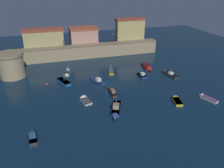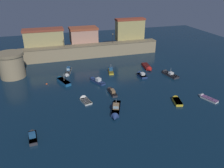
# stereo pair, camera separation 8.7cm
# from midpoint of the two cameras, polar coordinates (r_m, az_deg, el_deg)

# --- Properties ---
(ground_plane) EXTENTS (135.10, 135.10, 0.00)m
(ground_plane) POSITION_cam_midpoint_polar(r_m,az_deg,el_deg) (60.69, -0.26, -0.03)
(ground_plane) COLOR #0C2338
(quay_wall) EXTENTS (49.10, 3.58, 4.64)m
(quay_wall) POSITION_cam_midpoint_polar(r_m,az_deg,el_deg) (81.82, -5.20, 8.35)
(quay_wall) COLOR #9E8966
(quay_wall) RESTS_ON ground
(old_town_backdrop) EXTENTS (43.90, 6.22, 7.98)m
(old_town_backdrop) POSITION_cam_midpoint_polar(r_m,az_deg,el_deg) (83.97, -7.26, 12.41)
(old_town_backdrop) COLOR tan
(old_town_backdrop) RESTS_ON ground
(fortress_tower) EXTENTS (7.41, 7.41, 7.20)m
(fortress_tower) POSITION_cam_midpoint_polar(r_m,az_deg,el_deg) (69.83, -24.00, 4.41)
(fortress_tower) COLOR #9E8966
(fortress_tower) RESTS_ON ground
(quay_lamp_0) EXTENTS (0.32, 0.32, 2.95)m
(quay_lamp_0) POSITION_cam_midpoint_polar(r_m,az_deg,el_deg) (79.39, -12.06, 10.61)
(quay_lamp_0) COLOR black
(quay_lamp_0) RESTS_ON quay_wall
(quay_lamp_1) EXTENTS (0.32, 0.32, 3.30)m
(quay_lamp_1) POSITION_cam_midpoint_polar(r_m,az_deg,el_deg) (82.58, 0.23, 11.85)
(quay_lamp_1) COLOR black
(quay_lamp_1) RESTS_ON quay_wall
(moored_boat_0) EXTENTS (2.59, 4.68, 1.47)m
(moored_boat_0) POSITION_cam_midpoint_polar(r_m,az_deg,el_deg) (54.32, 15.95, -3.89)
(moored_boat_0) COLOR gold
(moored_boat_0) RESTS_ON ground
(moored_boat_1) EXTENTS (4.31, 7.41, 3.18)m
(moored_boat_1) POSITION_cam_midpoint_polar(r_m,az_deg,el_deg) (47.98, 1.02, -6.68)
(moored_boat_1) COLOR navy
(moored_boat_1) RESTS_ON ground
(moored_boat_2) EXTENTS (2.32, 5.23, 2.97)m
(moored_boat_2) POSITION_cam_midpoint_polar(r_m,az_deg,el_deg) (68.74, -0.29, 3.47)
(moored_boat_2) COLOR gold
(moored_boat_2) RESTS_ON ground
(moored_boat_3) EXTENTS (1.62, 4.60, 1.88)m
(moored_boat_3) POSITION_cam_midpoint_polar(r_m,az_deg,el_deg) (43.41, -19.34, -12.20)
(moored_boat_3) COLOR #333338
(moored_boat_3) RESTS_ON ground
(moored_boat_4) EXTENTS (3.90, 6.94, 3.23)m
(moored_boat_4) POSITION_cam_midpoint_polar(r_m,az_deg,el_deg) (63.29, -12.42, 0.88)
(moored_boat_4) COLOR #195689
(moored_boat_4) RESTS_ON ground
(moored_boat_5) EXTENTS (3.16, 7.14, 1.89)m
(moored_boat_5) POSITION_cam_midpoint_polar(r_m,az_deg,el_deg) (68.59, -11.03, 2.90)
(moored_boat_5) COLOR silver
(moored_boat_5) RESTS_ON ground
(moored_boat_6) EXTENTS (2.52, 6.70, 1.71)m
(moored_boat_6) POSITION_cam_midpoint_polar(r_m,az_deg,el_deg) (71.96, 9.01, 4.13)
(moored_boat_6) COLOR red
(moored_boat_6) RESTS_ON ground
(moored_boat_7) EXTENTS (2.92, 5.21, 1.28)m
(moored_boat_7) POSITION_cam_midpoint_polar(r_m,az_deg,el_deg) (57.87, 22.60, -3.16)
(moored_boat_7) COLOR white
(moored_boat_7) RESTS_ON ground
(moored_boat_8) EXTENTS (3.88, 6.31, 1.80)m
(moored_boat_8) POSITION_cam_midpoint_polar(r_m,az_deg,el_deg) (62.16, -4.06, 0.95)
(moored_boat_8) COLOR navy
(moored_boat_8) RESTS_ON ground
(moored_boat_9) EXTENTS (2.63, 4.41, 1.66)m
(moored_boat_9) POSITION_cam_midpoint_polar(r_m,az_deg,el_deg) (52.97, -6.94, -3.92)
(moored_boat_9) COLOR silver
(moored_boat_9) RESTS_ON ground
(moored_boat_10) EXTENTS (3.08, 6.78, 2.98)m
(moored_boat_10) POSITION_cam_midpoint_polar(r_m,az_deg,el_deg) (68.68, 13.95, 2.61)
(moored_boat_10) COLOR #333338
(moored_boat_10) RESTS_ON ground
(moored_boat_11) EXTENTS (1.33, 5.61, 1.52)m
(moored_boat_11) POSITION_cam_midpoint_polar(r_m,az_deg,el_deg) (56.08, -0.11, -1.80)
(moored_boat_11) COLOR #333338
(moored_boat_11) RESTS_ON ground
(moored_boat_12) EXTENTS (2.00, 4.51, 1.82)m
(moored_boat_12) POSITION_cam_midpoint_polar(r_m,az_deg,el_deg) (66.23, 7.32, 2.38)
(moored_boat_12) COLOR navy
(moored_boat_12) RESTS_ON ground
(mooring_buoy_0) EXTENTS (0.48, 0.48, 0.48)m
(mooring_buoy_0) POSITION_cam_midpoint_polar(r_m,az_deg,el_deg) (63.20, -16.11, -0.02)
(mooring_buoy_0) COLOR #EA4C19
(mooring_buoy_0) RESTS_ON ground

